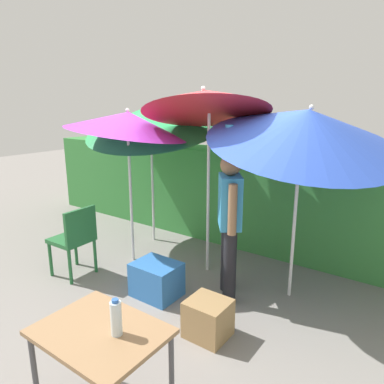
{
  "coord_description": "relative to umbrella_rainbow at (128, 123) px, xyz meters",
  "views": [
    {
      "loc": [
        2.3,
        -2.92,
        2.11
      ],
      "look_at": [
        0.0,
        0.3,
        1.1
      ],
      "focal_mm": 32.96,
      "sensor_mm": 36.0,
      "label": 1
    }
  ],
  "objects": [
    {
      "name": "ground_plane",
      "position": [
        0.98,
        -0.28,
        -1.86
      ],
      "size": [
        24.0,
        24.0,
        0.0
      ],
      "primitive_type": "plane",
      "color": "gray"
    },
    {
      "name": "hedge_row",
      "position": [
        0.98,
        1.47,
        -1.15
      ],
      "size": [
        8.0,
        0.7,
        1.41
      ],
      "primitive_type": "cube",
      "color": "#38843D",
      "rests_on": "ground_plane"
    },
    {
      "name": "umbrella_rainbow",
      "position": [
        0.0,
        0.0,
        0.0
      ],
      "size": [
        1.58,
        1.57,
        2.15
      ],
      "color": "silver",
      "rests_on": "ground_plane"
    },
    {
      "name": "umbrella_orange",
      "position": [
        0.99,
        0.3,
        0.26
      ],
      "size": [
        1.58,
        1.52,
        2.53
      ],
      "color": "silver",
      "rests_on": "ground_plane"
    },
    {
      "name": "umbrella_yellow",
      "position": [
        2.14,
        0.37,
        0.02
      ],
      "size": [
        2.08,
        2.02,
        2.41
      ],
      "color": "silver",
      "rests_on": "ground_plane"
    },
    {
      "name": "umbrella_navy",
      "position": [
        -0.2,
        0.71,
        0.04
      ],
      "size": [
        2.08,
        2.06,
        2.4
      ],
      "color": "silver",
      "rests_on": "ground_plane"
    },
    {
      "name": "person_vendor",
      "position": [
        1.54,
        -0.08,
        -0.92
      ],
      "size": [
        0.4,
        0.5,
        1.88
      ],
      "color": "black",
      "rests_on": "ground_plane"
    },
    {
      "name": "chair_plastic",
      "position": [
        -0.23,
        -0.75,
        -1.35
      ],
      "size": [
        0.45,
        0.45,
        0.89
      ],
      "color": "#236633",
      "rests_on": "ground_plane"
    },
    {
      "name": "cooler_box",
      "position": [
        0.89,
        -0.53,
        -1.66
      ],
      "size": [
        0.5,
        0.4,
        0.39
      ],
      "primitive_type": "cube",
      "color": "#2D6BB7",
      "rests_on": "ground_plane"
    },
    {
      "name": "crate_cardboard",
      "position": [
        1.75,
        -0.79,
        -1.68
      ],
      "size": [
        0.38,
        0.35,
        0.36
      ],
      "primitive_type": "cube",
      "color": "#9E7A4C",
      "rests_on": "ground_plane"
    },
    {
      "name": "folding_table",
      "position": [
        1.7,
        -1.97,
        -1.22
      ],
      "size": [
        0.8,
        0.6,
        0.73
      ],
      "color": "#4C4C51",
      "rests_on": "ground_plane"
    },
    {
      "name": "bottle_water",
      "position": [
        1.82,
        -1.94,
        -1.02
      ],
      "size": [
        0.07,
        0.07,
        0.24
      ],
      "color": "silver",
      "rests_on": "folding_table"
    }
  ]
}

